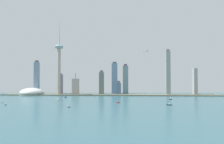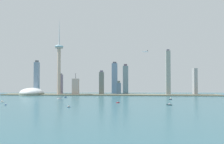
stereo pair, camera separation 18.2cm
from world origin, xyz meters
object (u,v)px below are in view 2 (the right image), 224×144
object	(u,v)px
skyscraper_3	(119,88)
boat_2	(171,99)
skyscraper_1	(126,79)
skyscraper_8	(102,83)
airplane	(145,52)
boat_5	(118,102)
skyscraper_4	(37,78)
skyscraper_7	(60,84)
boat_6	(69,107)
skyscraper_2	(76,87)
boat_1	(66,97)
skyscraper_5	(195,82)
boat_0	(59,99)
stadium_dome	(32,93)
observation_tower	(59,60)
skyscraper_0	(115,78)
boat_4	(169,105)
boat_3	(6,105)
boat_7	(2,102)
channel_buoy_0	(98,98)
skyscraper_6	(168,73)

from	to	relation	value
skyscraper_3	boat_2	distance (m)	251.04
skyscraper_1	skyscraper_8	bearing A→B (deg)	-139.92
skyscraper_8	airplane	bearing A→B (deg)	-30.70
skyscraper_3	boat_5	world-z (taller)	skyscraper_3
airplane	skyscraper_4	bearing A→B (deg)	-33.43
skyscraper_7	skyscraper_8	size ratio (longest dim) A/B	0.89
skyscraper_4	boat_6	size ratio (longest dim) A/B	18.16
skyscraper_3	boat_2	size ratio (longest dim) A/B	3.66
skyscraper_1	skyscraper_2	xyz separation A→B (m)	(-204.59, -97.30, -29.81)
boat_1	skyscraper_5	bearing A→B (deg)	7.24
skyscraper_3	boat_0	xyz separation A→B (m)	(-191.48, -188.34, -24.68)
stadium_dome	skyscraper_7	xyz separation A→B (m)	(107.48, 35.65, 35.08)
observation_tower	boat_2	bearing A→B (deg)	-19.68
skyscraper_0	boat_4	distance (m)	429.42
boat_2	boat_3	bearing A→B (deg)	-46.18
observation_tower	skyscraper_5	xyz separation A→B (m)	(555.84, 41.10, -89.06)
stadium_dome	skyscraper_7	bearing A→B (deg)	18.35
skyscraper_3	skyscraper_4	distance (m)	366.89
skyscraper_8	boat_7	bearing A→B (deg)	-132.35
boat_3	boat_5	bearing A→B (deg)	85.30
channel_buoy_0	skyscraper_2	bearing A→B (deg)	127.74
skyscraper_8	boat_3	distance (m)	401.10
skyscraper_8	skyscraper_3	bearing A→B (deg)	8.65
boat_6	skyscraper_0	bearing A→B (deg)	32.62
skyscraper_0	skyscraper_8	distance (m)	94.16
stadium_dome	skyscraper_6	distance (m)	562.19
boat_7	skyscraper_0	bearing A→B (deg)	-135.89
skyscraper_4	skyscraper_5	distance (m)	675.91
skyscraper_6	airplane	world-z (taller)	skyscraper_6
skyscraper_1	skyscraper_3	size ratio (longest dim) A/B	2.29
skyscraper_7	boat_4	world-z (taller)	skyscraper_7
channel_buoy_0	skyscraper_1	bearing A→B (deg)	68.47
skyscraper_3	skyscraper_6	world-z (taller)	skyscraper_6
skyscraper_4	channel_buoy_0	bearing A→B (deg)	-33.81
skyscraper_1	skyscraper_2	size ratio (longest dim) A/B	1.49
channel_buoy_0	skyscraper_4	bearing A→B (deg)	146.19
skyscraper_8	boat_4	xyz separation A→B (m)	(207.88, -317.13, -46.69)
boat_5	airplane	distance (m)	257.08
channel_buoy_0	airplane	world-z (taller)	airplane
skyscraper_7	boat_3	world-z (taller)	skyscraper_7
boat_4	boat_6	bearing A→B (deg)	42.00
observation_tower	boat_4	xyz separation A→B (m)	(380.25, -295.69, -142.21)
boat_0	skyscraper_3	bearing A→B (deg)	-16.45
boat_1	boat_4	bearing A→B (deg)	-39.74
skyscraper_3	boat_7	distance (m)	437.04
observation_tower	skyscraper_4	xyz separation A→B (m)	(-119.47, 64.38, -72.79)
skyscraper_5	boat_7	bearing A→B (deg)	-154.88
skyscraper_7	boat_3	distance (m)	358.32
skyscraper_3	boat_2	bearing A→B (deg)	-46.37
boat_6	stadium_dome	bearing A→B (deg)	79.00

